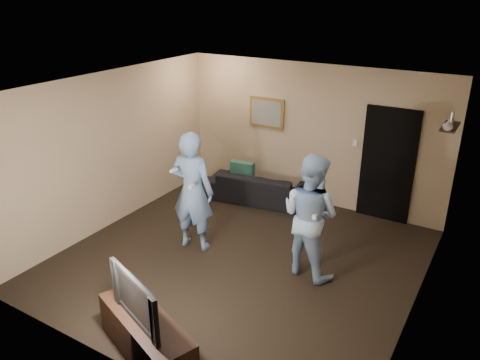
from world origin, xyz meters
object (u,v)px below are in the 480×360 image
Objects in this scene: television at (143,297)px; wii_player_right at (310,216)px; sofa at (258,187)px; tv_console at (147,337)px; wii_player_left at (192,191)px.

television is 0.55× the size of wii_player_right.
sofa reaches higher than tv_console.
wii_player_left reaches higher than television.
television reaches higher than tv_console.
television is at bearing -108.86° from wii_player_right.
wii_player_right is (1.78, -1.75, 0.62)m from sofa.
tv_console is at bearing -66.22° from wii_player_left.
television is 2.61m from wii_player_right.
sofa is 2.13m from wii_player_left.
wii_player_right is (0.84, 2.47, 0.11)m from television.
sofa is at bearing 135.57° from wii_player_right.
tv_console is (0.94, -4.22, -0.03)m from sofa.
wii_player_right is at bearing 126.27° from sofa.
tv_console is 1.45× the size of television.
wii_player_right is at bearing 8.54° from wii_player_left.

